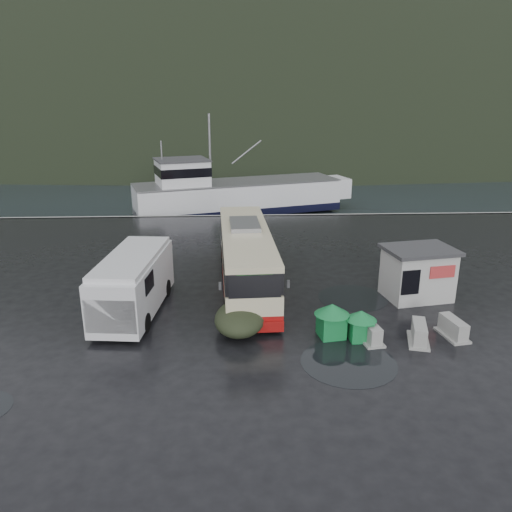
{
  "coord_description": "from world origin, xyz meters",
  "views": [
    {
      "loc": [
        1.45,
        -20.35,
        9.69
      ],
      "look_at": [
        2.53,
        3.99,
        1.7
      ],
      "focal_mm": 35.0,
      "sensor_mm": 36.0,
      "label": 1
    }
  ],
  "objects_px": {
    "ticket_kiosk": "(415,297)",
    "jersey_barrier_b": "(418,342)",
    "white_van": "(136,312)",
    "waste_bin_left": "(331,336)",
    "coach_bus": "(246,286)",
    "fishing_trawler": "(238,199)",
    "waste_bin_right": "(359,339)",
    "jersey_barrier_c": "(452,336)",
    "jersey_barrier_a": "(369,340)",
    "dome_tent": "(240,331)"
  },
  "relations": [
    {
      "from": "waste_bin_left",
      "to": "ticket_kiosk",
      "type": "height_order",
      "value": "ticket_kiosk"
    },
    {
      "from": "white_van",
      "to": "jersey_barrier_a",
      "type": "relative_size",
      "value": 4.31
    },
    {
      "from": "jersey_barrier_b",
      "to": "fishing_trawler",
      "type": "xyz_separation_m",
      "value": [
        -7.06,
        29.18,
        0.0
      ]
    },
    {
      "from": "coach_bus",
      "to": "waste_bin_right",
      "type": "bearing_deg",
      "value": -56.01
    },
    {
      "from": "jersey_barrier_c",
      "to": "ticket_kiosk",
      "type": "bearing_deg",
      "value": 91.09
    },
    {
      "from": "fishing_trawler",
      "to": "jersey_barrier_b",
      "type": "bearing_deg",
      "value": -93.64
    },
    {
      "from": "jersey_barrier_b",
      "to": "fishing_trawler",
      "type": "distance_m",
      "value": 30.02
    },
    {
      "from": "coach_bus",
      "to": "dome_tent",
      "type": "bearing_deg",
      "value": -96.61
    },
    {
      "from": "waste_bin_left",
      "to": "jersey_barrier_b",
      "type": "xyz_separation_m",
      "value": [
        3.48,
        -0.66,
        0.0
      ]
    },
    {
      "from": "waste_bin_right",
      "to": "dome_tent",
      "type": "distance_m",
      "value": 5.02
    },
    {
      "from": "white_van",
      "to": "waste_bin_right",
      "type": "xyz_separation_m",
      "value": [
        9.74,
        -3.16,
        0.0
      ]
    },
    {
      "from": "jersey_barrier_a",
      "to": "fishing_trawler",
      "type": "height_order",
      "value": "fishing_trawler"
    },
    {
      "from": "coach_bus",
      "to": "fishing_trawler",
      "type": "bearing_deg",
      "value": 88.23
    },
    {
      "from": "waste_bin_left",
      "to": "white_van",
      "type": "bearing_deg",
      "value": 161.77
    },
    {
      "from": "coach_bus",
      "to": "jersey_barrier_c",
      "type": "bearing_deg",
      "value": -38.02
    },
    {
      "from": "jersey_barrier_b",
      "to": "jersey_barrier_c",
      "type": "relative_size",
      "value": 1.02
    },
    {
      "from": "white_van",
      "to": "jersey_barrier_c",
      "type": "height_order",
      "value": "white_van"
    },
    {
      "from": "ticket_kiosk",
      "to": "fishing_trawler",
      "type": "distance_m",
      "value": 26.01
    },
    {
      "from": "waste_bin_right",
      "to": "coach_bus",
      "type": "bearing_deg",
      "value": 126.25
    },
    {
      "from": "ticket_kiosk",
      "to": "jersey_barrier_a",
      "type": "height_order",
      "value": "ticket_kiosk"
    },
    {
      "from": "white_van",
      "to": "waste_bin_right",
      "type": "bearing_deg",
      "value": -12.31
    },
    {
      "from": "dome_tent",
      "to": "ticket_kiosk",
      "type": "relative_size",
      "value": 0.92
    },
    {
      "from": "jersey_barrier_a",
      "to": "jersey_barrier_c",
      "type": "height_order",
      "value": "jersey_barrier_c"
    },
    {
      "from": "ticket_kiosk",
      "to": "jersey_barrier_c",
      "type": "distance_m",
      "value": 4.21
    },
    {
      "from": "white_van",
      "to": "jersey_barrier_c",
      "type": "xyz_separation_m",
      "value": [
        13.67,
        -3.08,
        0.0
      ]
    },
    {
      "from": "waste_bin_left",
      "to": "dome_tent",
      "type": "relative_size",
      "value": 0.48
    },
    {
      "from": "coach_bus",
      "to": "white_van",
      "type": "distance_m",
      "value": 6.02
    },
    {
      "from": "waste_bin_left",
      "to": "jersey_barrier_c",
      "type": "bearing_deg",
      "value": -2.77
    },
    {
      "from": "dome_tent",
      "to": "waste_bin_left",
      "type": "bearing_deg",
      "value": -9.67
    },
    {
      "from": "coach_bus",
      "to": "white_van",
      "type": "height_order",
      "value": "coach_bus"
    },
    {
      "from": "jersey_barrier_a",
      "to": "jersey_barrier_c",
      "type": "distance_m",
      "value": 3.56
    },
    {
      "from": "jersey_barrier_a",
      "to": "fishing_trawler",
      "type": "bearing_deg",
      "value": 99.97
    },
    {
      "from": "ticket_kiosk",
      "to": "jersey_barrier_b",
      "type": "distance_m",
      "value": 4.86
    },
    {
      "from": "waste_bin_left",
      "to": "ticket_kiosk",
      "type": "xyz_separation_m",
      "value": [
        4.98,
        3.97,
        0.0
      ]
    },
    {
      "from": "ticket_kiosk",
      "to": "jersey_barrier_a",
      "type": "relative_size",
      "value": 2.11
    },
    {
      "from": "jersey_barrier_b",
      "to": "jersey_barrier_c",
      "type": "xyz_separation_m",
      "value": [
        1.59,
        0.41,
        0.0
      ]
    },
    {
      "from": "jersey_barrier_c",
      "to": "jersey_barrier_b",
      "type": "bearing_deg",
      "value": -165.51
    },
    {
      "from": "jersey_barrier_a",
      "to": "ticket_kiosk",
      "type": "bearing_deg",
      "value": 51.75
    },
    {
      "from": "white_van",
      "to": "waste_bin_left",
      "type": "xyz_separation_m",
      "value": [
        8.6,
        -2.83,
        0.0
      ]
    },
    {
      "from": "ticket_kiosk",
      "to": "jersey_barrier_b",
      "type": "height_order",
      "value": "ticket_kiosk"
    },
    {
      "from": "coach_bus",
      "to": "fishing_trawler",
      "type": "xyz_separation_m",
      "value": [
        -0.19,
        22.68,
        0.0
      ]
    },
    {
      "from": "white_van",
      "to": "jersey_barrier_b",
      "type": "bearing_deg",
      "value": -10.43
    },
    {
      "from": "white_van",
      "to": "waste_bin_right",
      "type": "relative_size",
      "value": 5.2
    },
    {
      "from": "jersey_barrier_b",
      "to": "jersey_barrier_c",
      "type": "bearing_deg",
      "value": 14.49
    },
    {
      "from": "coach_bus",
      "to": "fishing_trawler",
      "type": "height_order",
      "value": "fishing_trawler"
    },
    {
      "from": "dome_tent",
      "to": "ticket_kiosk",
      "type": "distance_m",
      "value": 9.38
    },
    {
      "from": "ticket_kiosk",
      "to": "jersey_barrier_c",
      "type": "height_order",
      "value": "ticket_kiosk"
    },
    {
      "from": "ticket_kiosk",
      "to": "dome_tent",
      "type": "bearing_deg",
      "value": -169.25
    },
    {
      "from": "ticket_kiosk",
      "to": "waste_bin_left",
      "type": "bearing_deg",
      "value": -151.48
    },
    {
      "from": "ticket_kiosk",
      "to": "white_van",
      "type": "bearing_deg",
      "value": 174.77
    }
  ]
}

